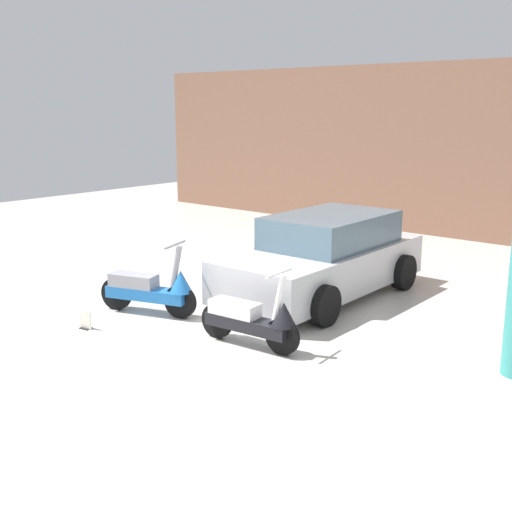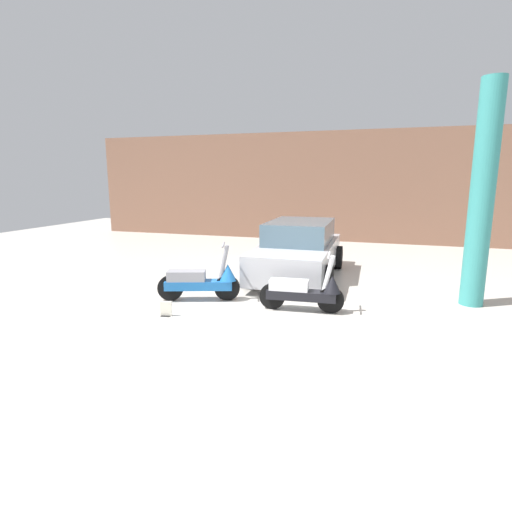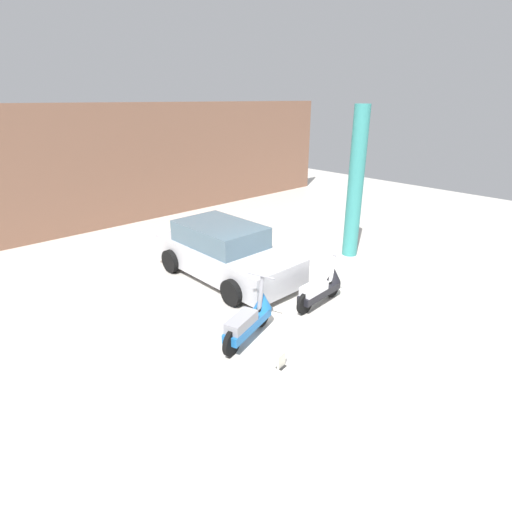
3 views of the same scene
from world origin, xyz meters
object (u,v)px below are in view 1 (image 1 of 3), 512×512
Objects in this scene: placard_near_left_scooter at (86,321)px; scooter_front_left at (151,289)px; car_rear_left at (324,257)px; scooter_front_right at (253,319)px.

scooter_front_left is at bearing 78.08° from placard_near_left_scooter.
scooter_front_left is 0.39× the size of car_rear_left.
scooter_front_left reaches higher than scooter_front_right.
scooter_front_right is 0.39× the size of car_rear_left.
scooter_front_right reaches higher than placard_near_left_scooter.
placard_near_left_scooter is (-2.23, -0.97, -0.26)m from scooter_front_right.
scooter_front_right is at bearing -19.71° from scooter_front_left.
scooter_front_left reaches higher than placard_near_left_scooter.
scooter_front_left is at bearing -29.93° from car_rear_left.
car_rear_left reaches higher than scooter_front_right.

